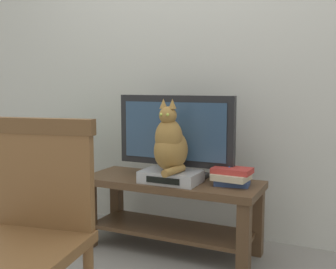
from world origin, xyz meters
name	(u,v)px	position (x,y,z in m)	size (l,w,h in m)	color
back_wall	(207,34)	(0.00, 0.95, 1.40)	(7.00, 0.12, 2.80)	beige
tv_stand	(171,201)	(-0.05, 0.47, 0.32)	(1.12, 0.43, 0.46)	#513823
tv	(175,136)	(-0.05, 0.53, 0.73)	(0.77, 0.20, 0.52)	black
media_box	(171,177)	(-0.02, 0.40, 0.50)	(0.35, 0.23, 0.07)	#ADADB2
cat	(170,144)	(-0.02, 0.39, 0.70)	(0.19, 0.32, 0.43)	olive
wooden_chair	(29,225)	(-0.07, -0.71, 0.54)	(0.49, 0.49, 0.92)	brown
book_stack	(232,176)	(0.33, 0.49, 0.52)	(0.23, 0.19, 0.10)	#33477A
potted_plant	(53,165)	(-0.89, 0.35, 0.50)	(0.47, 0.47, 0.82)	#9E6B4C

